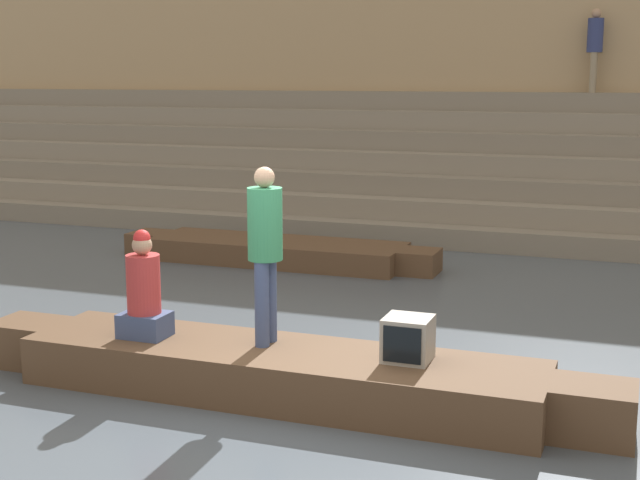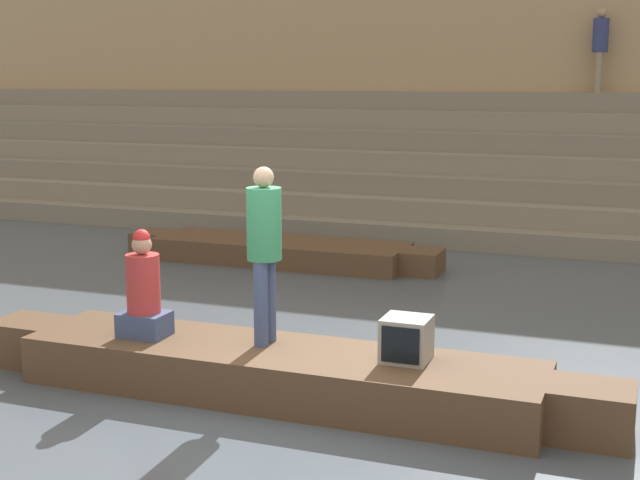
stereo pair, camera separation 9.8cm
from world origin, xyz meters
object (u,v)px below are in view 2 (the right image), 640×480
(tv_set, at_px, (406,339))
(moored_boat_shore, at_px, (280,250))
(rowboat_main, at_px, (277,371))
(person_on_steps, at_px, (600,44))
(person_standing, at_px, (264,243))
(person_rowing, at_px, (144,294))

(tv_set, relative_size, moored_boat_shore, 0.08)
(rowboat_main, xyz_separation_m, tv_set, (1.30, 0.10, 0.44))
(rowboat_main, bearing_deg, tv_set, 1.11)
(person_on_steps, bearing_deg, person_standing, -172.26)
(person_rowing, relative_size, tv_set, 2.55)
(person_rowing, height_order, tv_set, person_rowing)
(rowboat_main, distance_m, tv_set, 1.38)
(person_rowing, height_order, person_on_steps, person_on_steps)
(rowboat_main, distance_m, moored_boat_shore, 6.53)
(tv_set, relative_size, person_on_steps, 0.26)
(person_standing, relative_size, moored_boat_shore, 0.32)
(rowboat_main, height_order, moored_boat_shore, rowboat_main)
(tv_set, bearing_deg, person_rowing, -169.16)
(tv_set, bearing_deg, moored_boat_shore, 130.33)
(person_standing, height_order, person_on_steps, person_on_steps)
(person_standing, relative_size, person_rowing, 1.59)
(person_standing, bearing_deg, moored_boat_shore, 116.02)
(moored_boat_shore, distance_m, person_on_steps, 8.19)
(rowboat_main, xyz_separation_m, moored_boat_shore, (-2.56, 6.00, -0.05))
(moored_boat_shore, height_order, person_on_steps, person_on_steps)
(person_standing, xyz_separation_m, person_on_steps, (2.35, 11.49, 2.28))
(rowboat_main, height_order, person_on_steps, person_on_steps)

